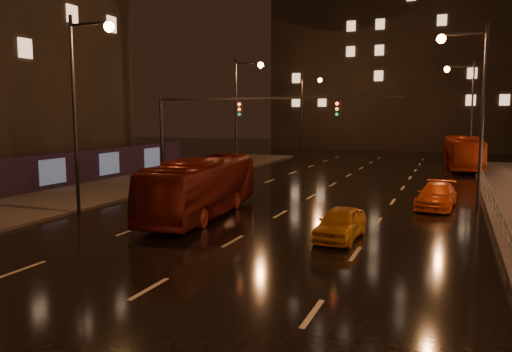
# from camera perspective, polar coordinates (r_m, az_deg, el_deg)

# --- Properties ---
(ground) EXTENTS (140.00, 140.00, 0.00)m
(ground) POSITION_cam_1_polar(r_m,az_deg,el_deg) (29.72, 5.30, -2.95)
(ground) COLOR black
(ground) RESTS_ON ground
(sidewalk_left) EXTENTS (7.00, 70.00, 0.15)m
(sidewalk_left) POSITION_cam_1_polar(r_m,az_deg,el_deg) (32.11, -21.30, -2.52)
(sidewalk_left) COLOR #38332D
(sidewalk_left) RESTS_ON ground
(building_distant) EXTENTS (44.00, 16.00, 36.00)m
(building_distant) POSITION_cam_1_polar(r_m,az_deg,el_deg) (81.22, 19.18, 15.78)
(building_distant) COLOR black
(building_distant) RESTS_ON ground
(traffic_signal) EXTENTS (15.31, 0.32, 6.20)m
(traffic_signal) POSITION_cam_1_polar(r_m,az_deg,el_deg) (31.07, -3.64, 6.28)
(traffic_signal) COLOR black
(traffic_signal) RESTS_ON ground
(streetlight_right) EXTENTS (2.64, 0.50, 10.00)m
(streetlight_right) POSITION_cam_1_polar(r_m,az_deg,el_deg) (10.19, 26.20, 13.61)
(streetlight_right) COLOR black
(streetlight_right) RESTS_ON ground
(railing_right) EXTENTS (0.05, 56.00, 1.00)m
(railing_right) POSITION_cam_1_polar(r_m,az_deg,el_deg) (26.51, 25.70, -2.87)
(railing_right) COLOR #99999E
(railing_right) RESTS_ON sidewalk_right
(bus_red) EXTENTS (3.57, 10.80, 2.95)m
(bus_red) POSITION_cam_1_polar(r_m,az_deg,el_deg) (25.58, -6.17, -1.23)
(bus_red) COLOR #60150D
(bus_red) RESTS_ON ground
(bus_curb) EXTENTS (3.72, 11.39, 3.11)m
(bus_curb) POSITION_cam_1_polar(r_m,az_deg,el_deg) (51.11, 22.53, 2.49)
(bus_curb) COLOR #9C2C0F
(bus_curb) RESTS_ON ground
(taxi_near) EXTENTS (1.75, 3.98, 1.33)m
(taxi_near) POSITION_cam_1_polar(r_m,az_deg,el_deg) (21.01, 9.63, -5.35)
(taxi_near) COLOR #C57A12
(taxi_near) RESTS_ON ground
(taxi_far) EXTENTS (2.27, 4.81, 1.36)m
(taxi_far) POSITION_cam_1_polar(r_m,az_deg,el_deg) (29.38, 19.95, -2.12)
(taxi_far) COLOR #DB5214
(taxi_far) RESTS_ON ground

